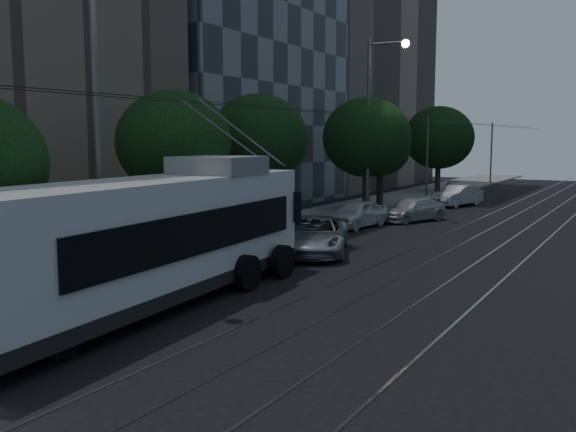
{
  "coord_description": "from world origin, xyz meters",
  "views": [
    {
      "loc": [
        8.78,
        -14.02,
        4.51
      ],
      "look_at": [
        -0.7,
        2.43,
        2.2
      ],
      "focal_mm": 40.0,
      "sensor_mm": 36.0,
      "label": 1
    }
  ],
  "objects_px": {
    "streetlamp_near": "(106,87)",
    "car_white_a": "(357,214)",
    "trolleybus": "(152,238)",
    "car_white_d": "(456,190)",
    "car_white_c": "(457,196)",
    "car_white_b": "(412,210)",
    "pickup_silver": "(315,235)",
    "streetlamp_far": "(375,110)"
  },
  "relations": [
    {
      "from": "pickup_silver",
      "to": "car_white_b",
      "type": "height_order",
      "value": "pickup_silver"
    },
    {
      "from": "trolleybus",
      "to": "streetlamp_near",
      "type": "xyz_separation_m",
      "value": [
        -1.89,
        0.36,
        4.1
      ]
    },
    {
      "from": "car_white_c",
      "to": "car_white_d",
      "type": "height_order",
      "value": "car_white_d"
    },
    {
      "from": "car_white_d",
      "to": "streetlamp_near",
      "type": "distance_m",
      "value": 34.19
    },
    {
      "from": "pickup_silver",
      "to": "streetlamp_near",
      "type": "distance_m",
      "value": 10.37
    },
    {
      "from": "car_white_a",
      "to": "streetlamp_far",
      "type": "relative_size",
      "value": 0.4
    },
    {
      "from": "trolleybus",
      "to": "pickup_silver",
      "type": "height_order",
      "value": "trolleybus"
    },
    {
      "from": "car_white_d",
      "to": "pickup_silver",
      "type": "bearing_deg",
      "value": -104.55
    },
    {
      "from": "car_white_c",
      "to": "car_white_a",
      "type": "bearing_deg",
      "value": -80.42
    },
    {
      "from": "pickup_silver",
      "to": "trolleybus",
      "type": "bearing_deg",
      "value": -113.7
    },
    {
      "from": "pickup_silver",
      "to": "car_white_a",
      "type": "height_order",
      "value": "pickup_silver"
    },
    {
      "from": "car_white_c",
      "to": "streetlamp_far",
      "type": "distance_m",
      "value": 10.03
    },
    {
      "from": "trolleybus",
      "to": "pickup_silver",
      "type": "xyz_separation_m",
      "value": [
        0.2,
        9.08,
        -1.1
      ]
    },
    {
      "from": "car_white_a",
      "to": "streetlamp_near",
      "type": "distance_m",
      "value": 17.24
    },
    {
      "from": "streetlamp_near",
      "to": "car_white_b",
      "type": "bearing_deg",
      "value": 84.1
    },
    {
      "from": "pickup_silver",
      "to": "streetlamp_far",
      "type": "distance_m",
      "value": 13.92
    },
    {
      "from": "trolleybus",
      "to": "car_white_d",
      "type": "distance_m",
      "value": 34.17
    },
    {
      "from": "trolleybus",
      "to": "car_white_a",
      "type": "distance_m",
      "value": 16.87
    },
    {
      "from": "trolleybus",
      "to": "car_white_d",
      "type": "xyz_separation_m",
      "value": [
        -1.12,
        34.14,
        -1.09
      ]
    },
    {
      "from": "car_white_a",
      "to": "car_white_b",
      "type": "relative_size",
      "value": 0.96
    },
    {
      "from": "car_white_d",
      "to": "trolleybus",
      "type": "bearing_deg",
      "value": -105.68
    },
    {
      "from": "trolleybus",
      "to": "streetlamp_far",
      "type": "distance_m",
      "value": 22.19
    },
    {
      "from": "car_white_a",
      "to": "streetlamp_far",
      "type": "bearing_deg",
      "value": 109.89
    },
    {
      "from": "car_white_a",
      "to": "car_white_c",
      "type": "height_order",
      "value": "same"
    },
    {
      "from": "trolleybus",
      "to": "streetlamp_near",
      "type": "distance_m",
      "value": 4.53
    },
    {
      "from": "trolleybus",
      "to": "car_white_c",
      "type": "bearing_deg",
      "value": 84.99
    },
    {
      "from": "streetlamp_far",
      "to": "car_white_c",
      "type": "bearing_deg",
      "value": 71.44
    },
    {
      "from": "car_white_a",
      "to": "car_white_d",
      "type": "height_order",
      "value": "car_white_d"
    },
    {
      "from": "car_white_a",
      "to": "car_white_d",
      "type": "relative_size",
      "value": 0.96
    },
    {
      "from": "trolleybus",
      "to": "car_white_c",
      "type": "height_order",
      "value": "trolleybus"
    },
    {
      "from": "car_white_a",
      "to": "car_white_c",
      "type": "bearing_deg",
      "value": 90.19
    },
    {
      "from": "trolleybus",
      "to": "car_white_c",
      "type": "distance_m",
      "value": 29.64
    },
    {
      "from": "car_white_b",
      "to": "car_white_a",
      "type": "bearing_deg",
      "value": -89.41
    },
    {
      "from": "car_white_b",
      "to": "streetlamp_near",
      "type": "bearing_deg",
      "value": -72.52
    },
    {
      "from": "streetlamp_near",
      "to": "car_white_d",
      "type": "bearing_deg",
      "value": 88.69
    },
    {
      "from": "car_white_a",
      "to": "streetlamp_far",
      "type": "xyz_separation_m",
      "value": [
        -1.08,
        4.85,
        5.43
      ]
    },
    {
      "from": "car_white_b",
      "to": "car_white_c",
      "type": "bearing_deg",
      "value": 113.37
    },
    {
      "from": "pickup_silver",
      "to": "streetlamp_near",
      "type": "xyz_separation_m",
      "value": [
        -2.09,
        -8.73,
        5.2
      ]
    },
    {
      "from": "car_white_c",
      "to": "streetlamp_near",
      "type": "height_order",
      "value": "streetlamp_near"
    },
    {
      "from": "trolleybus",
      "to": "car_white_c",
      "type": "relative_size",
      "value": 3.12
    },
    {
      "from": "streetlamp_near",
      "to": "car_white_a",
      "type": "bearing_deg",
      "value": 88.29
    },
    {
      "from": "car_white_d",
      "to": "streetlamp_near",
      "type": "relative_size",
      "value": 0.44
    }
  ]
}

